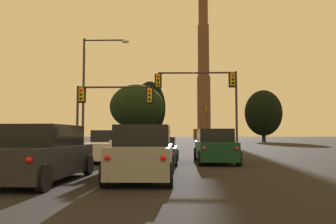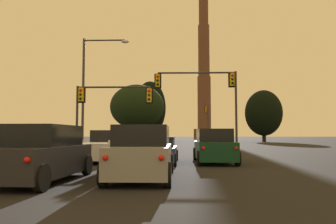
% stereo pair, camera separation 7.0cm
% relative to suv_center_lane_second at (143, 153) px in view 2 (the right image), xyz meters
% --- Properties ---
extents(suv_center_lane_second, '(2.11, 4.91, 1.86)m').
position_rel_suv_center_lane_second_xyz_m(suv_center_lane_second, '(0.00, 0.00, 0.00)').
color(suv_center_lane_second, gray).
rests_on(suv_center_lane_second, ground_plane).
extents(suv_left_lane_second, '(2.28, 4.97, 1.86)m').
position_rel_suv_center_lane_second_xyz_m(suv_left_lane_second, '(-3.27, -0.83, 0.00)').
color(suv_left_lane_second, '#232328').
rests_on(suv_left_lane_second, ground_plane).
extents(suv_right_lane_front, '(2.11, 4.91, 1.86)m').
position_rel_suv_center_lane_second_xyz_m(suv_right_lane_front, '(3.24, 6.67, 0.00)').
color(suv_right_lane_front, '#0F3823').
rests_on(suv_right_lane_front, ground_plane).
extents(sedan_center_lane_front, '(2.06, 4.73, 1.43)m').
position_rel_suv_center_lane_second_xyz_m(sedan_center_lane_front, '(0.23, 6.52, -0.23)').
color(sedan_center_lane_front, navy).
rests_on(sedan_center_lane_front, ground_plane).
extents(pickup_truck_left_lane_front, '(2.25, 5.53, 1.82)m').
position_rel_suv_center_lane_second_xyz_m(pickup_truck_left_lane_front, '(-3.19, 7.73, -0.09)').
color(pickup_truck_left_lane_front, silver).
rests_on(pickup_truck_left_lane_front, ground_plane).
extents(traffic_light_overhead_right, '(6.82, 0.50, 6.69)m').
position_rel_suv_center_lane_second_xyz_m(traffic_light_overhead_right, '(3.78, 14.84, 4.26)').
color(traffic_light_overhead_right, '#2D2D30').
rests_on(traffic_light_overhead_right, ground_plane).
extents(traffic_light_overhead_left, '(6.01, 0.50, 5.29)m').
position_rel_suv_center_lane_second_xyz_m(traffic_light_overhead_left, '(-4.44, 13.17, 3.17)').
color(traffic_light_overhead_left, '#2D2D30').
rests_on(traffic_light_overhead_left, ground_plane).
extents(traffic_light_far_right, '(0.78, 0.50, 6.67)m').
position_rel_suv_center_lane_second_xyz_m(traffic_light_far_right, '(6.47, 46.16, 3.46)').
color(traffic_light_far_right, '#2D2D30').
rests_on(traffic_light_far_right, ground_plane).
extents(street_lamp, '(3.76, 0.36, 9.30)m').
position_rel_suv_center_lane_second_xyz_m(street_lamp, '(-5.74, 14.17, 4.81)').
color(street_lamp, '#38383A').
rests_on(street_lamp, ground_plane).
extents(smokestack, '(7.81, 7.81, 61.89)m').
position_rel_suv_center_lane_second_xyz_m(smokestack, '(11.03, 108.53, 23.31)').
color(smokestack, '#523427').
rests_on(smokestack, ground_plane).
extents(treeline_center_right, '(8.07, 7.26, 11.36)m').
position_rel_suv_center_lane_second_xyz_m(treeline_center_right, '(20.04, 60.33, 5.45)').
color(treeline_center_right, black).
rests_on(treeline_center_right, ground_plane).
extents(treeline_far_right, '(7.29, 6.56, 13.93)m').
position_rel_suv_center_lane_second_xyz_m(treeline_far_right, '(-5.14, 63.48, 6.83)').
color(treeline_far_right, black).
rests_on(treeline_far_right, ground_plane).
extents(treeline_right_mid, '(11.35, 10.22, 12.19)m').
position_rel_suv_center_lane_second_xyz_m(treeline_right_mid, '(-7.34, 57.04, 6.57)').
color(treeline_right_mid, black).
rests_on(treeline_right_mid, ground_plane).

